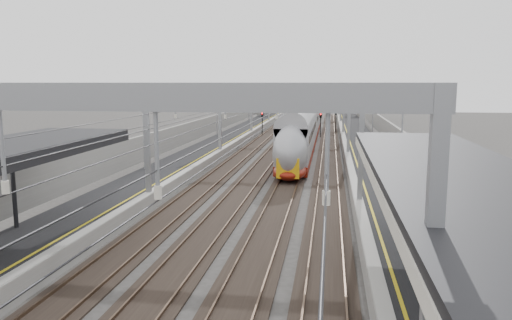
% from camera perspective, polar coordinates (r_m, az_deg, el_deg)
% --- Properties ---
extents(platform_left, '(4.00, 120.00, 1.00)m').
position_cam_1_polar(platform_left, '(53.39, -5.19, 1.14)').
color(platform_left, black).
rests_on(platform_left, ground).
extents(platform_right, '(4.00, 120.00, 1.00)m').
position_cam_1_polar(platform_right, '(52.01, 12.21, 0.77)').
color(platform_right, black).
rests_on(platform_right, ground).
extents(tracks, '(11.40, 140.00, 0.20)m').
position_cam_1_polar(tracks, '(52.16, 3.39, 0.48)').
color(tracks, black).
rests_on(tracks, ground).
extents(overhead_line, '(13.00, 140.00, 6.60)m').
position_cam_1_polar(overhead_line, '(58.22, 4.03, 7.36)').
color(overhead_line, gray).
rests_on(overhead_line, platform_left).
extents(overbridge, '(22.00, 2.20, 6.90)m').
position_cam_1_polar(overbridge, '(106.53, 6.08, 7.54)').
color(overbridge, gray).
rests_on(overbridge, ground).
extents(wall_left, '(0.30, 120.00, 3.20)m').
position_cam_1_polar(wall_left, '(54.10, -8.50, 2.35)').
color(wall_left, gray).
rests_on(wall_left, ground).
extents(wall_right, '(0.30, 120.00, 3.20)m').
position_cam_1_polar(wall_right, '(52.18, 15.76, 1.88)').
color(wall_right, gray).
rests_on(wall_right, ground).
extents(train, '(2.72, 49.59, 4.30)m').
position_cam_1_polar(train, '(59.75, 5.53, 3.50)').
color(train, maroon).
rests_on(train, ground).
extents(signal_green, '(0.32, 0.32, 3.48)m').
position_cam_1_polar(signal_green, '(72.33, 0.72, 4.71)').
color(signal_green, black).
rests_on(signal_green, ground).
extents(signal_red_near, '(0.32, 0.32, 3.48)m').
position_cam_1_polar(signal_red_near, '(70.85, 7.39, 4.55)').
color(signal_red_near, black).
rests_on(signal_red_near, ground).
extents(signal_red_far, '(0.32, 0.32, 3.48)m').
position_cam_1_polar(signal_red_far, '(77.99, 9.12, 4.89)').
color(signal_red_far, black).
rests_on(signal_red_far, ground).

